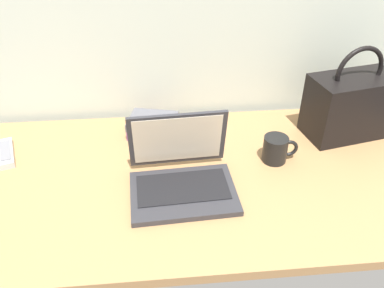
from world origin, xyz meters
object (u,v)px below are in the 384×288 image
remote_control_near (6,153)px  book_stack (153,126)px  coffee_mug (276,149)px  laptop (181,174)px  handbag (351,105)px

remote_control_near → book_stack: book_stack is taller
coffee_mug → book_stack: (-0.40, 0.20, -0.01)m
laptop → remote_control_near: 0.61m
coffee_mug → handbag: 0.34m
coffee_mug → handbag: bearing=25.3°
coffee_mug → remote_control_near: (-0.89, 0.11, -0.03)m
remote_control_near → laptop: bearing=-19.8°
coffee_mug → laptop: bearing=-162.2°
handbag → book_stack: (-0.70, 0.06, -0.08)m
book_stack → coffee_mug: bearing=-26.5°
laptop → book_stack: size_ratio=1.66×
coffee_mug → remote_control_near: 0.90m
laptop → coffee_mug: bearing=17.8°
handbag → laptop: bearing=-158.5°
laptop → handbag: (0.62, 0.24, 0.07)m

